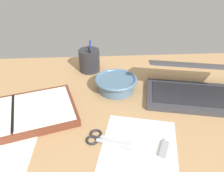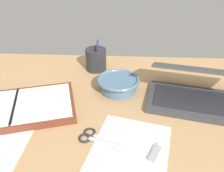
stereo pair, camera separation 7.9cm
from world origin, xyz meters
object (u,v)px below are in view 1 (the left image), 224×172
object	(u,v)px
pen_cup	(89,60)
scissors	(99,138)
laptop	(195,86)
planner	(13,116)
bowl	(116,83)

from	to	relation	value
pen_cup	scissors	xyz separation A→B (cm)	(3.89, -45.30, -4.87)
laptop	scissors	world-z (taller)	laptop
pen_cup	planner	bearing A→B (deg)	-125.68
bowl	pen_cup	size ratio (longest dim) A/B	1.24
pen_cup	bowl	bearing A→B (deg)	-58.62
bowl	laptop	bearing A→B (deg)	-11.58
scissors	bowl	bearing A→B (deg)	99.90
bowl	planner	xyz separation A→B (cm)	(-35.66, -16.61, -1.56)
planner	laptop	bearing A→B (deg)	-7.67
laptop	planner	world-z (taller)	laptop
laptop	pen_cup	world-z (taller)	laptop
pen_cup	planner	distance (cm)	42.61
laptop	bowl	world-z (taller)	laptop
laptop	planner	size ratio (longest dim) A/B	0.89
pen_cup	laptop	bearing A→B (deg)	-30.34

